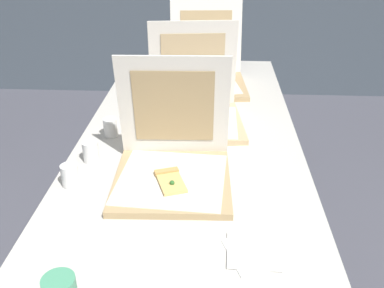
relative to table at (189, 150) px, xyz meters
The scene contains 9 objects.
table is the anchor object (origin of this frame).
pizza_box_front 0.31m from the table, 97.23° to the right, with size 0.38×0.39×0.39m.
pizza_box_middle 0.19m from the table, 83.19° to the left, with size 0.41×0.41×0.39m.
pizza_box_back 0.62m from the table, 84.47° to the left, with size 0.40×0.47×0.39m.
cup_white_near_left 0.51m from the table, 136.07° to the right, with size 0.05×0.05×0.07m, color white.
cup_white_mid 0.32m from the table, behind, with size 0.05×0.05×0.07m, color white.
cup_white_far 0.42m from the table, 116.43° to the left, with size 0.05×0.05×0.07m, color white.
cup_white_near_center 0.39m from the table, 150.44° to the right, with size 0.05×0.05×0.07m, color white.
napkin_pile 0.67m from the table, 71.71° to the right, with size 0.18×0.18×0.01m.
Camera 1 is at (0.09, -0.93, 1.49)m, focal length 40.58 mm.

